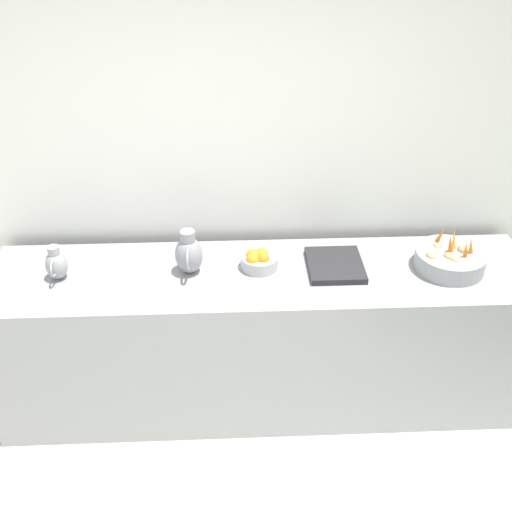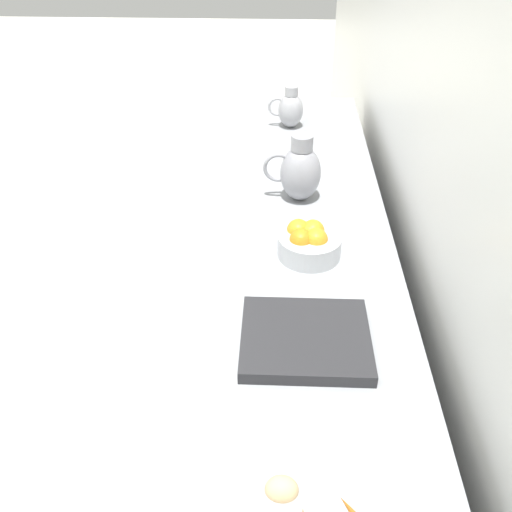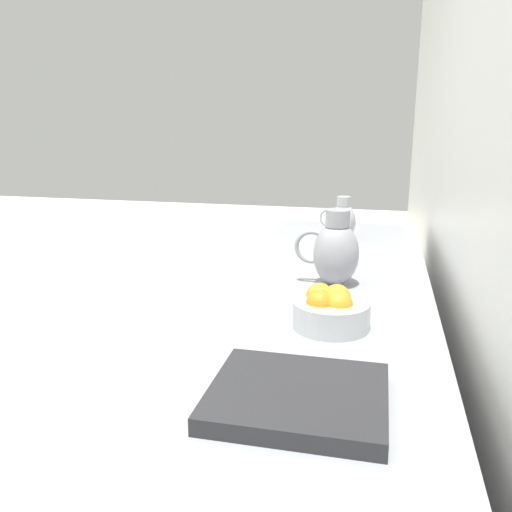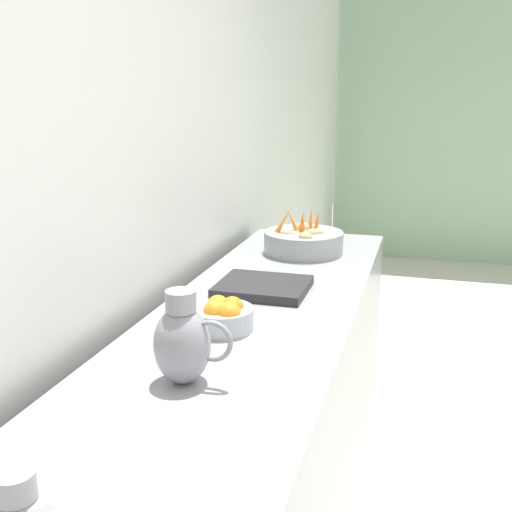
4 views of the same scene
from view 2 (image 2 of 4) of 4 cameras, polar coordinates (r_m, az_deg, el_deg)
The scene contains 5 objects.
prep_counter at distance 2.17m, azimuth 3.18°, elevation -10.15°, with size 0.69×2.99×0.92m, color gray.
orange_bowl at distance 1.86m, azimuth 5.21°, elevation 1.44°, with size 0.20×0.20×0.11m.
metal_pitcher_tall at distance 2.15m, azimuth 4.35°, elevation 8.37°, with size 0.21×0.15×0.25m.
metal_pitcher_short at distance 2.80m, azimuth 3.41°, elevation 14.29°, with size 0.17×0.12×0.20m.
counter_sink_basin at distance 1.55m, azimuth 4.90°, elevation -8.15°, with size 0.34×0.30×0.04m, color #232326.
Camera 2 is at (-1.44, 1.46, 1.99)m, focal length 40.54 mm.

